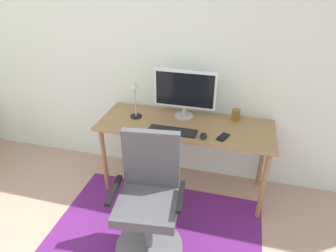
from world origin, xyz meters
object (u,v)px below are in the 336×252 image
keyboard (172,131)px  cell_phone (223,137)px  desk (185,131)px  coffee_cup (236,115)px  desk_lamp (135,95)px  computer_mouse (203,136)px  monitor (185,91)px  office_chair (149,208)px

keyboard → cell_phone: size_ratio=3.07×
desk → cell_phone: bearing=-22.7°
coffee_cup → desk_lamp: 0.97m
computer_mouse → keyboard: bearing=174.6°
desk_lamp → cell_phone: bearing=-11.5°
monitor → keyboard: monitor is taller
coffee_cup → desk: bearing=-155.5°
monitor → cell_phone: monitor is taller
cell_phone → keyboard: bearing=-156.0°
keyboard → office_chair: 0.70m
monitor → coffee_cup: monitor is taller
keyboard → desk_lamp: size_ratio=1.19×
desk → cell_phone: size_ratio=11.59×
keyboard → coffee_cup: coffee_cup is taller
coffee_cup → cell_phone: 0.37m
coffee_cup → office_chair: bearing=-119.5°
keyboard → desk: bearing=64.3°
desk → desk_lamp: (-0.50, 0.02, 0.30)m
computer_mouse → monitor: bearing=124.7°
desk → keyboard: (-0.08, -0.17, 0.08)m
computer_mouse → cell_phone: computer_mouse is taller
desk → computer_mouse: 0.29m
cell_phone → office_chair: (-0.47, -0.63, -0.34)m
desk → computer_mouse: bearing=-44.7°
monitor → desk: bearing=-74.0°
coffee_cup → office_chair: size_ratio=0.11×
coffee_cup → desk_lamp: bearing=-169.2°
desk → keyboard: size_ratio=3.77×
monitor → office_chair: 1.11m
desk → office_chair: 0.83m
monitor → desk_lamp: bearing=-164.1°
keyboard → computer_mouse: (0.28, -0.03, 0.01)m
cell_phone → desk_lamp: 0.90m
computer_mouse → cell_phone: bearing=15.0°
computer_mouse → coffee_cup: bearing=58.3°
desk → office_chair: bearing=-98.1°
monitor → computer_mouse: (0.24, -0.35, -0.25)m
monitor → keyboard: bearing=-96.7°
cell_phone → coffee_cup: bearing=98.7°
cell_phone → monitor: bearing=164.9°
keyboard → office_chair: bearing=-92.8°
keyboard → coffee_cup: 0.64m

